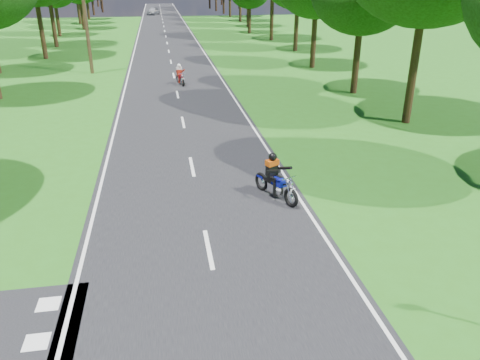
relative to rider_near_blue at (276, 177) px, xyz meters
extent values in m
plane|color=#245F15|center=(-2.53, -4.77, -0.79)|extent=(160.00, 160.00, 0.00)
cube|color=black|center=(-2.53, 45.23, -0.78)|extent=(7.00, 140.00, 0.02)
cube|color=silver|center=(-2.53, -2.77, -0.76)|extent=(0.12, 2.00, 0.01)
cube|color=silver|center=(-2.53, 3.23, -0.76)|extent=(0.12, 2.00, 0.01)
cube|color=silver|center=(-2.53, 9.23, -0.76)|extent=(0.12, 2.00, 0.01)
cube|color=silver|center=(-2.53, 15.23, -0.76)|extent=(0.12, 2.00, 0.01)
cube|color=silver|center=(-2.53, 21.23, -0.76)|extent=(0.12, 2.00, 0.01)
cube|color=silver|center=(-2.53, 27.23, -0.76)|extent=(0.12, 2.00, 0.01)
cube|color=silver|center=(-2.53, 33.23, -0.76)|extent=(0.12, 2.00, 0.01)
cube|color=silver|center=(-2.53, 39.23, -0.76)|extent=(0.12, 2.00, 0.01)
cube|color=silver|center=(-2.53, 45.23, -0.76)|extent=(0.12, 2.00, 0.01)
cube|color=silver|center=(-2.53, 51.23, -0.76)|extent=(0.12, 2.00, 0.01)
cube|color=silver|center=(-2.53, 57.23, -0.76)|extent=(0.12, 2.00, 0.01)
cube|color=silver|center=(-2.53, 63.23, -0.76)|extent=(0.12, 2.00, 0.01)
cube|color=silver|center=(-2.53, 69.23, -0.76)|extent=(0.12, 2.00, 0.01)
cube|color=silver|center=(-2.53, 75.23, -0.76)|extent=(0.12, 2.00, 0.01)
cube|color=silver|center=(-2.53, 81.23, -0.76)|extent=(0.12, 2.00, 0.01)
cube|color=silver|center=(-2.53, 87.23, -0.76)|extent=(0.12, 2.00, 0.01)
cube|color=silver|center=(-2.53, 93.23, -0.76)|extent=(0.12, 2.00, 0.01)
cube|color=silver|center=(-2.53, 99.23, -0.76)|extent=(0.12, 2.00, 0.01)
cube|color=silver|center=(-2.53, 105.23, -0.76)|extent=(0.12, 2.00, 0.01)
cube|color=silver|center=(-2.53, 111.23, -0.76)|extent=(0.12, 2.00, 0.01)
cube|color=silver|center=(-5.83, 45.23, -0.76)|extent=(0.10, 140.00, 0.01)
cube|color=silver|center=(0.77, 45.23, -0.76)|extent=(0.10, 140.00, 0.01)
cube|color=silver|center=(-6.33, -5.67, -0.76)|extent=(0.50, 0.50, 0.01)
cube|color=silver|center=(-6.33, -4.47, -0.76)|extent=(0.50, 0.50, 0.01)
cylinder|color=black|center=(-13.35, 30.82, 1.37)|extent=(0.40, 0.40, 4.32)
cylinder|color=black|center=(-13.78, 38.32, 1.41)|extent=(0.40, 0.40, 4.40)
cylinder|color=black|center=(-15.13, 48.00, 0.81)|extent=(0.40, 0.40, 3.20)
cylinder|color=black|center=(-13.27, 55.38, 0.82)|extent=(0.40, 0.40, 3.22)
cylinder|color=black|center=(-14.82, 63.14, 1.02)|extent=(0.40, 0.40, 3.61)
cylinder|color=black|center=(-14.46, 70.97, 0.55)|extent=(0.40, 0.40, 2.67)
cylinder|color=black|center=(-14.70, 80.13, 0.76)|extent=(0.40, 0.40, 3.09)
cylinder|color=black|center=(-13.76, 86.64, 1.45)|extent=(0.40, 0.40, 4.48)
cylinder|color=black|center=(8.54, 7.43, 1.49)|extent=(0.40, 0.40, 4.56)
cylinder|color=black|center=(8.40, 13.92, 0.96)|extent=(0.40, 0.40, 3.49)
cylinder|color=black|center=(8.54, 22.81, 1.06)|extent=(0.40, 0.40, 3.69)
cylinder|color=black|center=(9.65, 31.64, 1.08)|extent=(0.40, 0.40, 3.74)
cylinder|color=black|center=(9.19, 39.95, 1.53)|extent=(0.40, 0.40, 4.64)
cylinder|color=black|center=(8.02, 47.15, 0.67)|extent=(0.40, 0.40, 2.91)
cylinder|color=black|center=(9.24, 54.62, 1.15)|extent=(0.40, 0.40, 3.88)
cylinder|color=black|center=(9.57, 63.10, 1.30)|extent=(0.40, 0.40, 4.18)
cylinder|color=black|center=(9.28, 72.06, 1.53)|extent=(0.40, 0.40, 4.63)
cylinder|color=black|center=(9.16, 79.34, 0.89)|extent=(0.40, 0.40, 3.36)
cylinder|color=black|center=(8.61, 86.57, 1.26)|extent=(0.40, 0.40, 4.09)
cylinder|color=black|center=(-18.53, 90.23, 0.97)|extent=(0.40, 0.40, 3.52)
cylinder|color=#382616|center=(-8.53, 23.23, 3.21)|extent=(0.26, 0.26, 8.00)
imported|color=#AEB1B6|center=(-3.96, 79.08, -0.13)|extent=(2.68, 4.05, 1.28)
camera|label=1|loc=(-3.50, -13.57, 6.03)|focal=35.00mm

